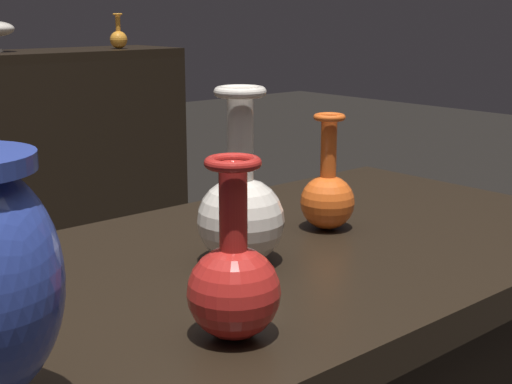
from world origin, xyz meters
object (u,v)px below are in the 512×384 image
object	(u,v)px
vase_left_accent	(328,195)
shelf_vase_far_right	(119,38)
vase_tall_behind	(234,282)
vase_centerpiece	(241,210)

from	to	relation	value
vase_left_accent	shelf_vase_far_right	world-z (taller)	shelf_vase_far_right
vase_tall_behind	vase_centerpiece	bearing A→B (deg)	47.98
vase_tall_behind	vase_left_accent	bearing A→B (deg)	29.92
vase_left_accent	vase_centerpiece	bearing A→B (deg)	-170.54
vase_tall_behind	shelf_vase_far_right	world-z (taller)	shelf_vase_far_right
vase_centerpiece	shelf_vase_far_right	bearing A→B (deg)	62.75
vase_tall_behind	vase_left_accent	world-z (taller)	vase_tall_behind
vase_centerpiece	shelf_vase_far_right	world-z (taller)	shelf_vase_far_right
vase_centerpiece	vase_tall_behind	xyz separation A→B (m)	(-0.17, -0.19, -0.01)
vase_centerpiece	shelf_vase_far_right	size ratio (longest dim) A/B	1.67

